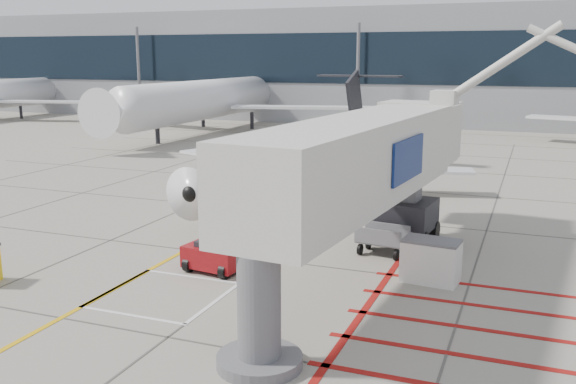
% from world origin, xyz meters
% --- Properties ---
extents(ground_plane, '(260.00, 260.00, 0.00)m').
position_xyz_m(ground_plane, '(0.00, 0.00, 0.00)').
color(ground_plane, gray).
rests_on(ground_plane, ground).
extents(regional_jet, '(23.19, 28.38, 7.07)m').
position_xyz_m(regional_jet, '(-3.99, 15.15, 3.54)').
color(regional_jet, white).
rests_on(regional_jet, ground_plane).
extents(jet_bridge, '(11.72, 21.36, 8.19)m').
position_xyz_m(jet_bridge, '(4.03, 2.30, 4.10)').
color(jet_bridge, silver).
rests_on(jet_bridge, ground_plane).
extents(pushback_tug, '(2.42, 1.70, 1.32)m').
position_xyz_m(pushback_tug, '(-1.53, 1.92, 0.66)').
color(pushback_tug, maroon).
rests_on(pushback_tug, ground_plane).
extents(baggage_cart, '(2.20, 1.55, 1.29)m').
position_xyz_m(baggage_cart, '(4.13, 6.46, 0.65)').
color(baggage_cart, slate).
rests_on(baggage_cart, ground_plane).
extents(ground_power_unit, '(2.18, 1.41, 1.63)m').
position_xyz_m(ground_power_unit, '(6.59, 3.81, 0.82)').
color(ground_power_unit, white).
rests_on(ground_power_unit, ground_plane).
extents(cone_nose, '(0.33, 0.33, 0.45)m').
position_xyz_m(cone_nose, '(-1.05, 4.34, 0.23)').
color(cone_nose, '#DC5B0B').
rests_on(cone_nose, ground_plane).
extents(cone_side, '(0.37, 0.37, 0.52)m').
position_xyz_m(cone_side, '(-0.02, 6.06, 0.26)').
color(cone_side, '#E95F0C').
rests_on(cone_side, ground_plane).
extents(terminal_building, '(180.00, 28.00, 14.00)m').
position_xyz_m(terminal_building, '(10.00, 70.00, 7.00)').
color(terminal_building, gray).
rests_on(terminal_building, ground_plane).
extents(terminal_glass_band, '(180.00, 0.10, 6.00)m').
position_xyz_m(terminal_glass_band, '(10.00, 55.95, 8.00)').
color(terminal_glass_band, black).
rests_on(terminal_glass_band, ground_plane).
extents(bg_aircraft_b, '(38.31, 42.56, 12.77)m').
position_xyz_m(bg_aircraft_b, '(-24.09, 46.00, 6.38)').
color(bg_aircraft_b, silver).
rests_on(bg_aircraft_b, ground_plane).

